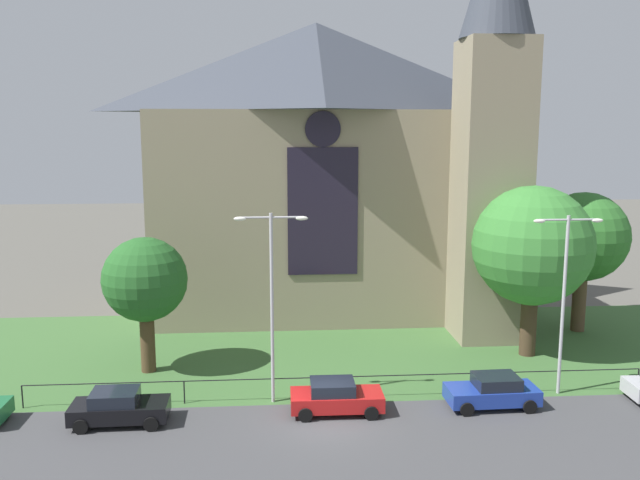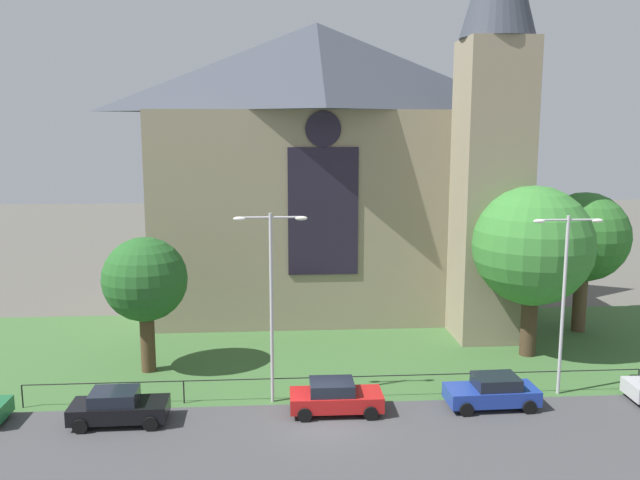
{
  "view_description": "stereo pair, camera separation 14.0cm",
  "coord_description": "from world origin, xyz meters",
  "px_view_note": "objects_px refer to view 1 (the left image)",
  "views": [
    {
      "loc": [
        -2.26,
        -27.63,
        12.8
      ],
      "look_at": [
        0.39,
        8.0,
        6.84
      ],
      "focal_mm": 37.38,
      "sensor_mm": 36.0,
      "label": 1
    },
    {
      "loc": [
        -2.12,
        -27.64,
        12.8
      ],
      "look_at": [
        0.39,
        8.0,
        6.84
      ],
      "focal_mm": 37.38,
      "sensor_mm": 36.0,
      "label": 2
    }
  ],
  "objects_px": {
    "streetlamp_far": "(565,283)",
    "parked_car_red": "(336,397)",
    "parked_car_blue": "(493,391)",
    "tree_left_near": "(145,281)",
    "parked_car_black": "(119,407)",
    "tree_right_far": "(583,238)",
    "church_building": "(328,166)",
    "tree_right_near": "(533,246)",
    "streetlamp_near": "(272,285)"
  },
  "relations": [
    {
      "from": "streetlamp_far",
      "to": "parked_car_red",
      "type": "distance_m",
      "value": 12.19
    },
    {
      "from": "parked_car_red",
      "to": "parked_car_blue",
      "type": "relative_size",
      "value": 0.99
    },
    {
      "from": "streetlamp_far",
      "to": "parked_car_blue",
      "type": "height_order",
      "value": "streetlamp_far"
    },
    {
      "from": "tree_left_near",
      "to": "parked_car_black",
      "type": "xyz_separation_m",
      "value": [
        -0.14,
        -6.44,
        -4.22
      ]
    },
    {
      "from": "tree_right_far",
      "to": "parked_car_blue",
      "type": "xyz_separation_m",
      "value": [
        -9.39,
        -11.28,
        -5.31
      ]
    },
    {
      "from": "parked_car_red",
      "to": "parked_car_blue",
      "type": "height_order",
      "value": "same"
    },
    {
      "from": "parked_car_black",
      "to": "tree_left_near",
      "type": "bearing_deg",
      "value": 87.85
    },
    {
      "from": "tree_right_far",
      "to": "parked_car_blue",
      "type": "relative_size",
      "value": 2.1
    },
    {
      "from": "church_building",
      "to": "parked_car_blue",
      "type": "xyz_separation_m",
      "value": [
        6.2,
        -17.89,
        -9.53
      ]
    },
    {
      "from": "parked_car_black",
      "to": "church_building",
      "type": "bearing_deg",
      "value": 58.79
    },
    {
      "from": "church_building",
      "to": "tree_left_near",
      "type": "relative_size",
      "value": 3.58
    },
    {
      "from": "streetlamp_far",
      "to": "parked_car_red",
      "type": "relative_size",
      "value": 2.09
    },
    {
      "from": "parked_car_black",
      "to": "parked_car_red",
      "type": "distance_m",
      "value": 9.62
    },
    {
      "from": "tree_right_near",
      "to": "streetlamp_far",
      "type": "height_order",
      "value": "tree_right_near"
    },
    {
      "from": "parked_car_blue",
      "to": "parked_car_black",
      "type": "bearing_deg",
      "value": 0.28
    },
    {
      "from": "parked_car_black",
      "to": "streetlamp_near",
      "type": "bearing_deg",
      "value": 14.62
    },
    {
      "from": "parked_car_red",
      "to": "parked_car_blue",
      "type": "bearing_deg",
      "value": 1.48
    },
    {
      "from": "parked_car_red",
      "to": "streetlamp_far",
      "type": "bearing_deg",
      "value": 7.99
    },
    {
      "from": "tree_right_far",
      "to": "streetlamp_near",
      "type": "distance_m",
      "value": 21.99
    },
    {
      "from": "parked_car_blue",
      "to": "parked_car_red",
      "type": "bearing_deg",
      "value": -0.69
    },
    {
      "from": "tree_right_near",
      "to": "tree_left_near",
      "type": "bearing_deg",
      "value": -177.06
    },
    {
      "from": "tree_right_near",
      "to": "streetlamp_far",
      "type": "bearing_deg",
      "value": -96.47
    },
    {
      "from": "church_building",
      "to": "tree_right_near",
      "type": "distance_m",
      "value": 15.7
    },
    {
      "from": "tree_right_near",
      "to": "parked_car_blue",
      "type": "distance_m",
      "value": 9.96
    },
    {
      "from": "church_building",
      "to": "parked_car_blue",
      "type": "relative_size",
      "value": 6.12
    },
    {
      "from": "tree_right_far",
      "to": "streetlamp_near",
      "type": "bearing_deg",
      "value": -153.09
    },
    {
      "from": "tree_right_far",
      "to": "streetlamp_near",
      "type": "relative_size",
      "value": 0.99
    },
    {
      "from": "tree_right_far",
      "to": "parked_car_blue",
      "type": "distance_m",
      "value": 15.61
    },
    {
      "from": "parked_car_black",
      "to": "parked_car_blue",
      "type": "xyz_separation_m",
      "value": [
        16.97,
        0.55,
        0.0
      ]
    },
    {
      "from": "church_building",
      "to": "tree_right_near",
      "type": "height_order",
      "value": "church_building"
    },
    {
      "from": "tree_right_near",
      "to": "streetlamp_near",
      "type": "height_order",
      "value": "tree_right_near"
    },
    {
      "from": "church_building",
      "to": "streetlamp_near",
      "type": "height_order",
      "value": "church_building"
    },
    {
      "from": "tree_right_near",
      "to": "parked_car_black",
      "type": "height_order",
      "value": "tree_right_near"
    },
    {
      "from": "streetlamp_far",
      "to": "parked_car_black",
      "type": "distance_m",
      "value": 21.35
    },
    {
      "from": "parked_car_red",
      "to": "parked_car_blue",
      "type": "xyz_separation_m",
      "value": [
        7.36,
        0.12,
        0.0
      ]
    },
    {
      "from": "church_building",
      "to": "tree_left_near",
      "type": "xyz_separation_m",
      "value": [
        -10.64,
        -12.0,
        -5.31
      ]
    },
    {
      "from": "church_building",
      "to": "streetlamp_far",
      "type": "relative_size",
      "value": 2.96
    },
    {
      "from": "tree_right_near",
      "to": "parked_car_blue",
      "type": "bearing_deg",
      "value": -122.16
    },
    {
      "from": "tree_right_near",
      "to": "parked_car_red",
      "type": "height_order",
      "value": "tree_right_near"
    },
    {
      "from": "tree_right_far",
      "to": "church_building",
      "type": "bearing_deg",
      "value": 157.02
    },
    {
      "from": "church_building",
      "to": "streetlamp_far",
      "type": "height_order",
      "value": "church_building"
    },
    {
      "from": "tree_left_near",
      "to": "parked_car_red",
      "type": "xyz_separation_m",
      "value": [
        9.47,
        -6.0,
        -4.22
      ]
    },
    {
      "from": "tree_right_near",
      "to": "parked_car_black",
      "type": "xyz_separation_m",
      "value": [
        -21.36,
        -7.53,
        -5.59
      ]
    },
    {
      "from": "church_building",
      "to": "tree_right_far",
      "type": "xyz_separation_m",
      "value": [
        15.59,
        -6.61,
        -4.22
      ]
    },
    {
      "from": "tree_right_near",
      "to": "parked_car_blue",
      "type": "height_order",
      "value": "tree_right_near"
    },
    {
      "from": "parked_car_black",
      "to": "tree_right_far",
      "type": "bearing_deg",
      "value": 23.25
    },
    {
      "from": "tree_right_far",
      "to": "tree_left_near",
      "type": "bearing_deg",
      "value": -168.38
    },
    {
      "from": "church_building",
      "to": "streetlamp_near",
      "type": "relative_size",
      "value": 2.88
    },
    {
      "from": "tree_left_near",
      "to": "streetlamp_near",
      "type": "bearing_deg",
      "value": -34.53
    },
    {
      "from": "tree_left_near",
      "to": "tree_right_far",
      "type": "bearing_deg",
      "value": 11.62
    }
  ]
}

